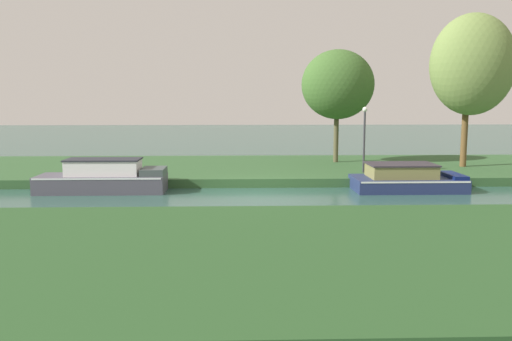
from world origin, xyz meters
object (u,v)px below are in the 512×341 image
Objects in this scene: willow_tree_left at (338,85)px; mooring_post_near at (116,170)px; slate_narrowboat at (105,178)px; willow_tree_centre at (473,65)px; navy_barge at (406,179)px; lamp_post at (364,132)px.

willow_tree_left is 13.07m from mooring_post_near.
willow_tree_centre is (17.68, 4.37, 5.09)m from slate_narrowboat.
slate_narrowboat reaches higher than mooring_post_near.
mooring_post_near is at bearing 174.11° from navy_barge.
willow_tree_centre reaches higher than lamp_post.
slate_narrowboat is 1.35m from mooring_post_near.
willow_tree_centre reaches higher than slate_narrowboat.
willow_tree_left reaches higher than slate_narrowboat.
slate_narrowboat is at bearing 180.00° from navy_barge.
willow_tree_left is 4.80m from lamp_post.
lamp_post is at bearing -82.17° from willow_tree_left.
slate_narrowboat is 1.70× the size of lamp_post.
willow_tree_left is (-1.79, 6.96, 4.26)m from navy_barge.
lamp_post reaches higher than mooring_post_near.
mooring_post_near is (-11.67, -1.50, -1.61)m from lamp_post.
lamp_post reaches higher than slate_narrowboat.
willow_tree_centre is 10.43× the size of mooring_post_near.
slate_narrowboat is (-13.08, 0.00, 0.11)m from navy_barge.
willow_tree_left is 1.97× the size of lamp_post.
slate_narrowboat is 18.91m from willow_tree_centre.
lamp_post is 4.23× the size of mooring_post_near.
slate_narrowboat reaches higher than navy_barge.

